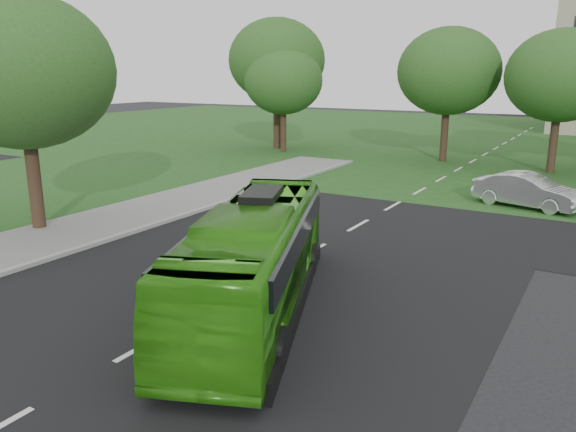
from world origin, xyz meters
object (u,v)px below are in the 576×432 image
object	(u,v)px
tree_park_f	(277,60)
sedan	(527,191)
tree_park_b	(449,71)
tree_park_c	(561,76)
tree_side_near	(22,72)
bus	(255,258)
tree_park_a	(283,81)

from	to	relation	value
tree_park_f	sedan	bearing A→B (deg)	-29.66
tree_park_b	tree_park_f	size ratio (longest dim) A/B	0.88
tree_park_c	tree_park_f	xyz separation A→B (m)	(-20.89, 1.28, 1.14)
tree_side_near	bus	bearing A→B (deg)	-9.46
tree_park_c	bus	size ratio (longest dim) A/B	0.87
tree_park_b	tree_park_c	size ratio (longest dim) A/B	1.05
tree_park_f	tree_park_c	bearing A→B (deg)	-3.52
bus	tree_park_a	bearing A→B (deg)	98.02
tree_park_f	tree_side_near	bearing A→B (deg)	-79.10
tree_park_a	tree_park_c	bearing A→B (deg)	0.78
bus	sedan	xyz separation A→B (m)	(4.39, 16.02, -0.61)
tree_park_c	tree_park_f	world-z (taller)	tree_park_f
tree_side_near	bus	world-z (taller)	tree_side_near
tree_park_f	tree_park_b	bearing A→B (deg)	0.34
tree_side_near	sedan	world-z (taller)	tree_side_near
sedan	tree_park_f	bearing A→B (deg)	75.01
tree_side_near	sedan	distance (m)	21.98
tree_park_b	sedan	size ratio (longest dim) A/B	1.91
tree_park_a	tree_side_near	distance (m)	24.76
bus	tree_park_f	bearing A→B (deg)	99.03
sedan	tree_park_a	bearing A→B (deg)	76.52
tree_park_f	bus	bearing A→B (deg)	-59.27
tree_park_f	sedan	world-z (taller)	tree_park_f
tree_park_c	tree_park_b	bearing A→B (deg)	169.16
sedan	bus	bearing A→B (deg)	179.35
tree_side_near	bus	xyz separation A→B (m)	(11.62, -1.94, -4.72)
bus	sedan	bearing A→B (deg)	52.98
tree_park_f	tree_side_near	size ratio (longest dim) A/B	1.15
sedan	tree_side_near	bearing A→B (deg)	145.99
tree_park_a	tree_park_c	size ratio (longest dim) A/B	0.93
tree_park_f	sedan	size ratio (longest dim) A/B	2.16
tree_park_b	tree_side_near	bearing A→B (deg)	-108.48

